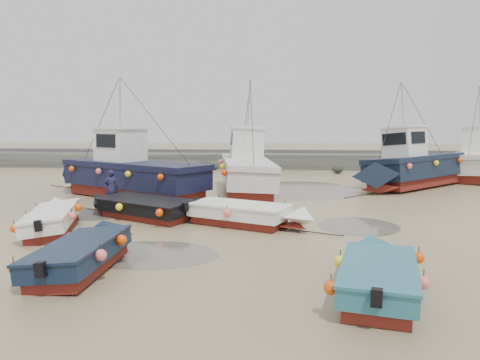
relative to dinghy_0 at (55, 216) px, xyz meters
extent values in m
plane|color=tan|center=(7.65, -0.34, -0.54)|extent=(120.00, 120.00, 0.00)
cube|color=slate|center=(7.65, 21.66, 0.06)|extent=(60.00, 2.20, 1.20)
cube|color=slate|center=(7.65, 22.87, 0.78)|extent=(60.00, 0.60, 0.25)
ellipsoid|color=black|center=(12.75, 18.68, -0.25)|extent=(0.84, 0.86, 0.51)
ellipsoid|color=black|center=(15.45, 20.22, -0.20)|extent=(0.98, 1.07, 0.72)
ellipsoid|color=black|center=(21.81, 19.20, -0.27)|extent=(0.78, 0.90, 0.59)
ellipsoid|color=black|center=(2.58, 20.12, -0.20)|extent=(0.99, 0.80, 0.58)
ellipsoid|color=black|center=(19.84, 19.43, -0.35)|extent=(0.54, 0.46, 0.30)
ellipsoid|color=black|center=(17.34, 19.63, -0.33)|extent=(0.61, 0.47, 0.46)
ellipsoid|color=black|center=(3.34, 19.93, -0.33)|extent=(0.61, 0.53, 0.32)
ellipsoid|color=black|center=(18.64, 20.26, -0.31)|extent=(0.67, 0.55, 0.43)
ellipsoid|color=black|center=(-1.52, 19.00, -0.16)|extent=(1.09, 0.88, 0.72)
ellipsoid|color=black|center=(0.40, 19.31, -0.31)|extent=(0.65, 0.60, 0.37)
ellipsoid|color=black|center=(17.11, 19.05, -0.23)|extent=(0.88, 0.64, 0.62)
ellipsoid|color=black|center=(6.73, 19.26, -0.32)|extent=(0.64, 0.62, 0.48)
ellipsoid|color=black|center=(15.49, 20.08, -0.35)|extent=(0.55, 0.45, 0.29)
cylinder|color=#5E574B|center=(4.31, -2.81, -0.54)|extent=(4.26, 4.26, 0.01)
cylinder|color=#5E574B|center=(11.33, 1.46, -0.54)|extent=(3.13, 3.13, 0.01)
cylinder|color=#5E574B|center=(-0.21, 2.67, -0.54)|extent=(4.01, 4.01, 0.01)
cylinder|color=#5E574B|center=(9.69, 10.45, -0.54)|extent=(6.37, 6.37, 0.01)
cube|color=maroon|center=(0.10, -0.35, -0.39)|extent=(2.17, 3.86, 0.30)
cube|color=white|center=(0.10, -0.35, -0.02)|extent=(2.46, 4.18, 0.45)
pyramid|color=white|center=(-0.52, 1.88, 0.43)|extent=(1.59, 1.08, 0.90)
cube|color=brown|center=(0.10, -0.35, 0.15)|extent=(2.01, 3.50, 0.10)
cube|color=white|center=(0.10, -0.35, 0.24)|extent=(2.54, 4.28, 0.07)
cube|color=black|center=(0.66, -2.33, 0.16)|extent=(0.26, 0.23, 0.35)
cylinder|color=black|center=(-0.78, 2.78, -0.51)|extent=(0.58, 1.94, 0.04)
sphere|color=#FC4B08|center=(-0.29, -2.09, 0.09)|extent=(0.30, 0.30, 0.30)
sphere|color=#FC4B08|center=(1.13, -0.88, 0.09)|extent=(0.30, 0.30, 0.30)
sphere|color=#FC4B08|center=(-0.71, -0.58, 0.09)|extent=(0.30, 0.30, 0.30)
sphere|color=#FC4B08|center=(0.71, 0.63, 0.09)|extent=(0.30, 0.30, 0.30)
sphere|color=#FC4B08|center=(-1.13, 0.92, 0.09)|extent=(0.30, 0.30, 0.30)
cube|color=maroon|center=(2.94, -4.60, -0.39)|extent=(1.47, 3.46, 0.30)
cube|color=#0F1C31|center=(2.94, -4.60, -0.02)|extent=(1.72, 3.72, 0.45)
pyramid|color=#0F1C31|center=(3.00, -2.41, 0.43)|extent=(1.64, 0.76, 0.90)
cube|color=brown|center=(2.94, -4.60, 0.15)|extent=(1.38, 3.13, 0.10)
cube|color=#0F1C31|center=(2.94, -4.60, 0.24)|extent=(1.79, 3.80, 0.07)
cube|color=black|center=(2.88, -6.52, 0.16)|extent=(0.22, 0.19, 0.35)
cylinder|color=black|center=(3.02, -1.50, -0.51)|extent=(0.10, 2.00, 0.04)
sphere|color=#FC4B08|center=(1.96, -6.04, 0.09)|extent=(0.30, 0.30, 0.30)
sphere|color=#FC4B08|center=(3.85, -5.36, 0.09)|extent=(0.30, 0.30, 0.30)
sphere|color=#FC4B08|center=(2.00, -4.58, 0.09)|extent=(0.30, 0.30, 0.30)
sphere|color=#FC4B08|center=(3.89, -3.90, 0.09)|extent=(0.30, 0.30, 0.30)
sphere|color=#FC4B08|center=(2.04, -3.11, 0.09)|extent=(0.30, 0.30, 0.30)
cube|color=maroon|center=(10.52, -5.86, -0.39)|extent=(2.09, 3.50, 0.30)
cube|color=#266373|center=(10.52, -5.86, -0.02)|extent=(2.38, 3.79, 0.45)
pyramid|color=#266373|center=(11.01, -3.81, 0.43)|extent=(1.73, 1.07, 0.90)
cube|color=brown|center=(10.52, -5.86, 0.15)|extent=(1.93, 3.17, 0.10)
cube|color=#266373|center=(10.52, -5.86, 0.24)|extent=(2.46, 3.88, 0.07)
cube|color=black|center=(10.09, -7.64, 0.16)|extent=(0.26, 0.23, 0.35)
cylinder|color=black|center=(11.21, -2.95, -0.51)|extent=(0.50, 1.95, 0.04)
sphere|color=#FC4B08|center=(9.30, -7.00, 0.09)|extent=(0.30, 0.30, 0.30)
sphere|color=#FC4B08|center=(11.31, -6.53, 0.09)|extent=(0.30, 0.30, 0.30)
sphere|color=#FC4B08|center=(9.73, -5.19, 0.09)|extent=(0.30, 0.30, 0.30)
sphere|color=#FC4B08|center=(11.74, -4.71, 0.09)|extent=(0.30, 0.30, 0.30)
cube|color=maroon|center=(2.83, 2.15, -0.39)|extent=(3.95, 2.95, 0.30)
cube|color=black|center=(2.83, 2.15, -0.02)|extent=(4.30, 3.29, 0.45)
pyramid|color=black|center=(0.74, 3.26, 0.43)|extent=(1.37, 1.74, 0.90)
cube|color=brown|center=(2.83, 2.15, 0.15)|extent=(3.59, 2.71, 0.10)
cube|color=black|center=(2.83, 2.15, 0.24)|extent=(4.41, 3.39, 0.07)
cube|color=black|center=(4.68, 1.16, 0.16)|extent=(0.26, 0.28, 0.35)
cylinder|color=black|center=(-0.10, 3.71, -0.51)|extent=(1.78, 0.97, 0.04)
sphere|color=#FC4B08|center=(3.81, 0.59, 0.09)|extent=(0.30, 0.30, 0.30)
sphere|color=#FC4B08|center=(3.73, 2.71, 0.09)|extent=(0.30, 0.30, 0.30)
sphere|color=#FC4B08|center=(1.92, 1.59, 0.09)|extent=(0.30, 0.30, 0.30)
sphere|color=#FC4B08|center=(1.84, 3.71, 0.09)|extent=(0.30, 0.30, 0.30)
cube|color=maroon|center=(6.74, 1.34, -0.39)|extent=(3.79, 2.72, 0.30)
cube|color=white|center=(6.74, 1.34, -0.02)|extent=(4.12, 3.06, 0.45)
pyramid|color=white|center=(8.79, 0.47, 0.43)|extent=(1.33, 1.86, 0.90)
cube|color=brown|center=(6.74, 1.34, 0.15)|extent=(3.44, 2.51, 0.10)
cube|color=white|center=(6.74, 1.34, 0.24)|extent=(4.23, 3.15, 0.07)
cube|color=black|center=(4.94, 2.11, 0.16)|extent=(0.25, 0.27, 0.35)
cylinder|color=black|center=(9.63, 0.10, -0.51)|extent=(1.85, 0.82, 0.04)
sphere|color=#FC4B08|center=(5.76, 2.83, 0.09)|extent=(0.30, 0.30, 0.30)
sphere|color=#FC4B08|center=(6.36, 0.44, 0.09)|extent=(0.30, 0.30, 0.30)
sphere|color=#FC4B08|center=(8.50, 1.66, 0.09)|extent=(0.30, 0.30, 0.30)
cube|color=maroon|center=(0.85, 7.23, -0.27)|extent=(7.63, 5.64, 0.55)
cube|color=black|center=(0.85, 7.23, 0.48)|extent=(8.31, 6.27, 0.95)
pyramid|color=black|center=(-3.11, 9.40, 1.18)|extent=(2.60, 3.14, 1.40)
cube|color=brown|center=(0.85, 7.23, 1.00)|extent=(8.09, 6.08, 0.08)
cube|color=black|center=(0.85, 7.23, 1.14)|extent=(8.49, 6.40, 0.30)
cube|color=white|center=(-0.10, 7.75, 2.11)|extent=(2.70, 2.68, 1.70)
cube|color=white|center=(-0.10, 7.75, 3.02)|extent=(2.91, 2.90, 0.12)
cube|color=black|center=(-1.00, 8.24, 2.36)|extent=(0.84, 1.49, 0.68)
cylinder|color=#B7B7B2|center=(-0.10, 7.75, 4.38)|extent=(0.10, 0.10, 2.60)
cylinder|color=black|center=(-4.16, 9.97, -0.51)|extent=(2.66, 1.48, 0.05)
sphere|color=#FF6E68|center=(2.88, 4.38, 0.84)|extent=(0.30, 0.30, 0.30)
sphere|color=#FF6E68|center=(3.42, 7.55, 0.84)|extent=(0.30, 0.30, 0.30)
sphere|color=#FF6E68|center=(1.04, 5.39, 0.84)|extent=(0.30, 0.30, 0.30)
sphere|color=#FF6E68|center=(1.58, 8.56, 0.84)|extent=(0.30, 0.30, 0.30)
sphere|color=#FF6E68|center=(-0.81, 6.40, 0.84)|extent=(0.30, 0.30, 0.30)
sphere|color=#FF6E68|center=(-0.27, 9.57, 0.84)|extent=(0.30, 0.30, 0.30)
sphere|color=#FF6E68|center=(-2.65, 7.41, 0.84)|extent=(0.30, 0.30, 0.30)
cube|color=maroon|center=(6.51, 9.04, -0.27)|extent=(3.11, 7.03, 0.55)
cube|color=beige|center=(6.51, 9.04, 0.48)|extent=(3.56, 7.57, 0.95)
pyramid|color=beige|center=(5.88, 13.18, 1.18)|extent=(2.68, 1.78, 1.40)
cube|color=brown|center=(6.51, 9.04, 1.00)|extent=(3.43, 7.39, 0.08)
cube|color=beige|center=(6.51, 9.04, 1.14)|extent=(3.63, 7.74, 0.30)
cube|color=white|center=(6.36, 10.02, 2.11)|extent=(2.02, 2.24, 1.70)
cube|color=white|center=(6.36, 10.02, 3.02)|extent=(2.19, 2.42, 0.12)
cube|color=black|center=(6.21, 11.03, 2.36)|extent=(1.47, 0.27, 0.68)
cylinder|color=#B7B7B2|center=(6.36, 10.02, 4.38)|extent=(0.10, 0.10, 2.60)
cylinder|color=black|center=(5.71, 14.32, -0.51)|extent=(0.50, 2.97, 0.05)
sphere|color=#FF6E68|center=(5.59, 5.97, 0.84)|extent=(0.30, 0.30, 0.30)
sphere|color=#FF6E68|center=(8.07, 7.81, 0.84)|extent=(0.30, 0.30, 0.30)
sphere|color=#FF6E68|center=(5.16, 8.84, 0.84)|extent=(0.30, 0.30, 0.30)
sphere|color=#FF6E68|center=(7.64, 10.68, 0.84)|extent=(0.30, 0.30, 0.30)
sphere|color=#FF6E68|center=(4.72, 11.70, 0.84)|extent=(0.30, 0.30, 0.30)
cube|color=maroon|center=(16.51, 12.03, -0.27)|extent=(6.24, 6.04, 0.55)
cube|color=black|center=(16.51, 12.03, 0.48)|extent=(6.85, 6.65, 0.95)
pyramid|color=black|center=(13.55, 9.26, 1.18)|extent=(2.78, 2.83, 1.40)
cube|color=brown|center=(16.51, 12.03, 1.00)|extent=(6.66, 6.46, 0.08)
cube|color=black|center=(16.51, 12.03, 1.14)|extent=(7.00, 6.79, 0.30)
cube|color=white|center=(15.81, 11.38, 2.11)|extent=(2.67, 2.66, 1.70)
cube|color=white|center=(15.81, 11.38, 3.02)|extent=(2.89, 2.88, 0.12)
cube|color=black|center=(15.07, 10.68, 2.36)|extent=(1.07, 1.14, 0.68)
cylinder|color=#B7B7B2|center=(15.81, 11.38, 4.38)|extent=(0.10, 0.10, 2.60)
cylinder|color=black|center=(12.73, 8.49, -0.51)|extent=(2.22, 2.09, 0.05)
sphere|color=#FF6E68|center=(19.49, 12.92, 0.84)|extent=(0.30, 0.30, 0.30)
sphere|color=#FF6E68|center=(16.57, 14.00, 0.84)|extent=(0.30, 0.30, 0.30)
sphere|color=#FF6E68|center=(17.46, 11.02, 0.84)|extent=(0.30, 0.30, 0.30)
sphere|color=#FF6E68|center=(14.54, 12.09, 0.84)|extent=(0.30, 0.30, 0.30)
sphere|color=#FF6E68|center=(15.42, 9.11, 0.84)|extent=(0.30, 0.30, 0.30)
cube|color=maroon|center=(21.56, 15.66, -0.27)|extent=(4.95, 6.11, 0.55)
cube|color=beige|center=(21.56, 15.66, 0.48)|extent=(5.51, 6.68, 0.95)
cube|color=brown|center=(21.56, 15.66, 1.00)|extent=(5.35, 6.50, 0.08)
cube|color=beige|center=(21.56, 15.66, 1.14)|extent=(5.63, 6.83, 0.30)
sphere|color=#FF6E68|center=(19.03, 14.31, 0.84)|extent=(0.30, 0.30, 0.30)
sphere|color=#FF6E68|center=(20.34, 16.41, 0.84)|extent=(0.30, 0.30, 0.30)
sphere|color=#FF6E68|center=(21.65, 18.52, 0.84)|extent=(0.30, 0.30, 0.30)
imported|color=#1B1B3A|center=(0.46, 4.74, -0.54)|extent=(0.74, 0.62, 1.73)
camera|label=1|loc=(8.13, -16.40, 3.61)|focal=35.00mm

